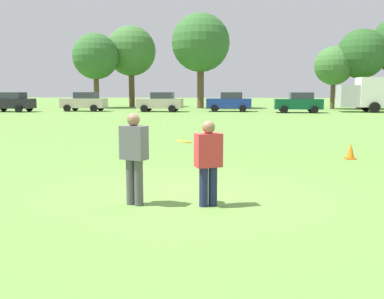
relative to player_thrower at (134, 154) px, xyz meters
name	(u,v)px	position (x,y,z in m)	size (l,w,h in m)	color
ground_plane	(190,195)	(0.94, 0.79, -0.95)	(199.10, 199.10, 0.00)	#608C3D
player_thrower	(134,154)	(0.00, 0.00, 0.00)	(0.53, 0.42, 1.68)	#4C4C51
player_defender	(208,159)	(1.34, 0.04, -0.08)	(0.53, 0.43, 1.55)	#1E234C
frisbee	(184,141)	(0.89, 0.17, 0.21)	(0.27, 0.27, 0.09)	yellow
traffic_cone	(351,151)	(5.35, 5.82, -0.72)	(0.32, 0.32, 0.48)	#D8590C
parked_car_near_left	(11,102)	(-18.89, 31.44, -0.02)	(4.24, 2.30, 1.82)	black
parked_car_mid_left	(84,102)	(-12.46, 33.21, -0.02)	(4.24, 2.30, 1.82)	#B7AD99
parked_car_center	(160,102)	(-5.02, 32.93, -0.02)	(4.24, 2.30, 1.82)	#B7AD99
parked_car_mid_right	(230,102)	(1.44, 33.92, -0.02)	(4.24, 2.30, 1.82)	navy
parked_car_near_right	(299,102)	(7.66, 32.35, -0.02)	(4.24, 2.30, 1.82)	#0C4C2D
tree_west_maple	(95,57)	(-13.58, 40.57, 4.76)	(5.11, 5.11, 8.30)	brown
tree_center_elm	(131,51)	(-10.32, 43.94, 5.59)	(5.85, 5.85, 9.51)	brown
tree_east_birch	(201,43)	(-1.83, 40.72, 6.14)	(6.34, 6.34, 10.30)	brown
tree_east_oak	(334,66)	(12.32, 40.19, 3.59)	(4.06, 4.06, 6.60)	brown
tree_far_east_pine	(362,54)	(15.04, 39.94, 4.77)	(5.11, 5.11, 8.31)	brown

